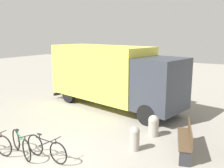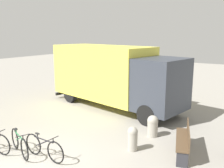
# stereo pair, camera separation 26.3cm
# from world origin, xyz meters

# --- Properties ---
(ground_plane) EXTENTS (60.00, 60.00, 0.00)m
(ground_plane) POSITION_xyz_m (0.00, 0.00, 0.00)
(ground_plane) COLOR gray
(delivery_truck) EXTENTS (8.08, 3.82, 3.26)m
(delivery_truck) POSITION_xyz_m (-1.26, 6.57, 1.79)
(delivery_truck) COLOR #EAE04C
(delivery_truck) RESTS_ON ground
(park_bench) EXTENTS (0.98, 2.02, 0.93)m
(park_bench) POSITION_xyz_m (3.64, 3.25, 0.52)
(park_bench) COLOR brown
(park_bench) RESTS_ON ground
(bicycle_middle) EXTENTS (1.65, 0.70, 0.81)m
(bicycle_middle) POSITION_xyz_m (-0.94, 0.29, 0.38)
(bicycle_middle) COLOR black
(bicycle_middle) RESTS_ON ground
(bicycle_far) EXTENTS (1.76, 0.44, 0.81)m
(bicycle_far) POSITION_xyz_m (-0.01, 0.49, 0.38)
(bicycle_far) COLOR black
(bicycle_far) RESTS_ON ground
(bollard_near_bench) EXTENTS (0.35, 0.35, 0.84)m
(bollard_near_bench) POSITION_xyz_m (2.09, 2.53, 0.46)
(bollard_near_bench) COLOR #9E998C
(bollard_near_bench) RESTS_ON ground
(bollard_far_bench) EXTENTS (0.42, 0.42, 0.84)m
(bollard_far_bench) POSITION_xyz_m (2.18, 4.00, 0.45)
(bollard_far_bench) COLOR #9E998C
(bollard_far_bench) RESTS_ON ground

